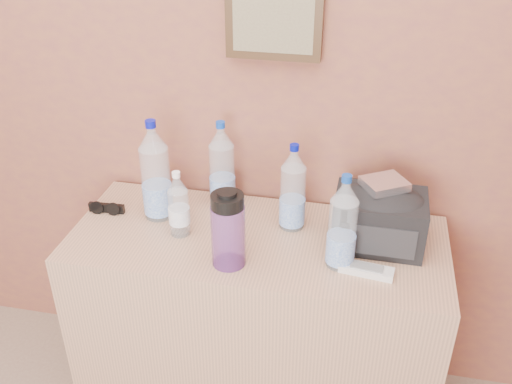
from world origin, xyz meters
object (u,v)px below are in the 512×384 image
Objects in this scene: pet_small at (179,207)px; toiletry_bag at (379,217)px; pet_large_c at (293,191)px; nalgene_bottle at (228,229)px; foil_packet at (384,184)px; pet_large_b at (222,169)px; sunglasses at (107,208)px; pet_large_d at (342,227)px; pet_large_a at (156,175)px; ac_remote at (366,270)px; dresser at (257,325)px.

toiletry_bag is (0.63, 0.08, -0.00)m from pet_small.
nalgene_bottle is (-0.15, -0.24, -0.01)m from pet_large_c.
toiletry_bag is 2.22× the size of foil_packet.
pet_large_b is 2.52× the size of foil_packet.
pet_large_b reaches higher than sunglasses.
pet_large_c is at bearing -18.61° from pet_large_b.
pet_large_b is at bearing 148.53° from pet_large_d.
pet_large_a reaches higher than ac_remote.
dresser is 9.70× the size of foil_packet.
pet_large_a is 1.26× the size of toiletry_bag.
dresser is at bearing -171.10° from toiletry_bag.
nalgene_bottle is 0.53m from sunglasses.
pet_large_c is (0.10, 0.09, 0.51)m from dresser.
pet_large_b is at bearing 30.24° from pet_large_a.
dresser is 5.38× the size of pet_small.
dresser is 0.70m from foil_packet.
pet_large_d is (0.17, -0.18, 0.00)m from pet_large_c.
sunglasses is (-0.64, -0.05, -0.12)m from pet_large_c.
pet_large_c is at bearing 1.34° from sunglasses.
sunglasses is 0.91m from ac_remote.
pet_large_c is 2.38× the size of sunglasses.
ac_remote is 0.57× the size of toiletry_bag.
sunglasses is (-0.54, 0.05, 0.40)m from dresser.
sunglasses is (-0.38, -0.13, -0.12)m from pet_large_b.
pet_small is at bearing -113.84° from pet_large_b.
toiletry_bag is (0.28, -0.04, -0.04)m from pet_large_c.
nalgene_bottle reaches higher than dresser.
pet_large_d reaches higher than dresser.
pet_small is at bearing 173.45° from pet_large_d.
pet_large_b reaches higher than foil_packet.
nalgene_bottle reaches higher than toiletry_bag.
pet_large_b reaches higher than toiletry_bag.
nalgene_bottle is 1.98× the size of foil_packet.
pet_large_d is 0.21m from foil_packet.
pet_large_b is at bearing 161.39° from pet_large_c.
nalgene_bottle is at bearing -72.32° from pet_large_b.
foil_packet is (0.38, 0.07, 0.58)m from dresser.
pet_large_a is 0.75m from ac_remote.
dresser is 0.54m from ac_remote.
foil_packet reaches higher than toiletry_bag.
pet_small is at bearing 147.89° from nalgene_bottle.
pet_small is 1.42× the size of ac_remote.
pet_large_a is at bearing 166.58° from pet_large_d.
pet_large_b is 1.13× the size of toiletry_bag.
pet_large_a is at bearing 179.98° from toiletry_bag.
dresser is 0.65m from pet_large_a.
foil_packet is at bearing -1.02° from sunglasses.
nalgene_bottle is (0.10, -0.33, -0.02)m from pet_large_b.
ac_remote is (0.25, -0.21, -0.12)m from pet_large_c.
pet_large_b is 0.23m from pet_small.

